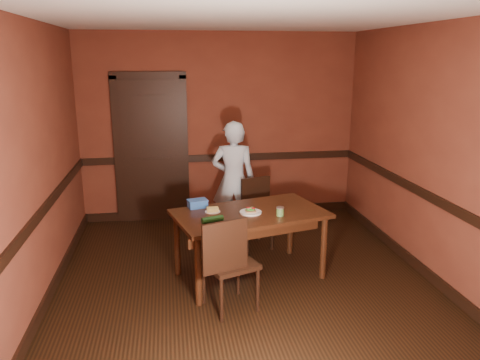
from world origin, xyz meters
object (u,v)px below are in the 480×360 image
object	(u,v)px
chair_far	(254,214)
person	(233,180)
sandwich_plate	(251,211)
cheese_saucer	(213,210)
dining_table	(250,244)
sauce_jar	(280,211)
food_tub	(197,204)
chair_near	(230,262)

from	to	relation	value
chair_far	person	distance (m)	0.56
person	sandwich_plate	xyz separation A→B (m)	(0.01, -1.22, -0.02)
sandwich_plate	cheese_saucer	distance (m)	0.41
dining_table	sauce_jar	size ratio (longest dim) A/B	16.55
cheese_saucer	food_tub	size ratio (longest dim) A/B	0.68
dining_table	sauce_jar	world-z (taller)	sauce_jar
cheese_saucer	sandwich_plate	bearing A→B (deg)	-12.52
dining_table	sauce_jar	bearing A→B (deg)	-44.76
food_tub	person	bearing A→B (deg)	47.02
chair_far	sandwich_plate	size ratio (longest dim) A/B	3.70
sauce_jar	cheese_saucer	world-z (taller)	sauce_jar
person	cheese_saucer	distance (m)	1.19
sauce_jar	sandwich_plate	bearing A→B (deg)	154.45
chair_far	chair_near	world-z (taller)	chair_near
dining_table	food_tub	xyz separation A→B (m)	(-0.54, 0.24, 0.42)
person	sauce_jar	bearing A→B (deg)	112.61
dining_table	sandwich_plate	bearing A→B (deg)	-100.29
chair_far	food_tub	world-z (taller)	chair_far
chair_near	food_tub	distance (m)	0.96
dining_table	person	bearing A→B (deg)	75.75
dining_table	cheese_saucer	world-z (taller)	cheese_saucer
chair_near	person	bearing A→B (deg)	-119.40
dining_table	chair_near	size ratio (longest dim) A/B	1.66
chair_far	person	bearing A→B (deg)	99.77
sandwich_plate	sauce_jar	distance (m)	0.32
cheese_saucer	food_tub	distance (m)	0.24
person	cheese_saucer	size ratio (longest dim) A/B	9.58
sandwich_plate	food_tub	bearing A→B (deg)	153.42
sandwich_plate	sauce_jar	xyz separation A→B (m)	(0.29, -0.14, 0.03)
person	chair_near	bearing A→B (deg)	91.10
chair_far	person	world-z (taller)	person
person	sandwich_plate	world-z (taller)	person
dining_table	cheese_saucer	xyz separation A→B (m)	(-0.39, 0.06, 0.39)
chair_far	chair_near	distance (m)	1.52
person	sauce_jar	distance (m)	1.39
dining_table	chair_far	xyz separation A→B (m)	(0.19, 0.80, 0.06)
chair_far	sauce_jar	bearing A→B (deg)	-101.77
chair_near	dining_table	bearing A→B (deg)	-135.61
sauce_jar	food_tub	world-z (taller)	sauce_jar
chair_far	cheese_saucer	world-z (taller)	chair_far
chair_far	sauce_jar	size ratio (longest dim) A/B	9.06
chair_near	food_tub	bearing A→B (deg)	-94.90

